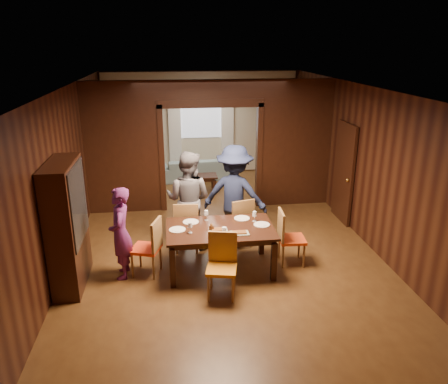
{
  "coord_description": "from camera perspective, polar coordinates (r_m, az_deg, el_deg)",
  "views": [
    {
      "loc": [
        -0.92,
        -7.9,
        3.68
      ],
      "look_at": [
        0.04,
        -0.4,
        1.05
      ],
      "focal_mm": 35.0,
      "sensor_mm": 36.0,
      "label": 1
    }
  ],
  "objects": [
    {
      "name": "chair_far_l",
      "position": [
        8.02,
        -4.88,
        -4.36
      ],
      "size": [
        0.48,
        0.48,
        0.97
      ],
      "primitive_type": null,
      "rotation": [
        0.0,
        0.0,
        3.05
      ],
      "color": "#BF5111",
      "rests_on": "floor"
    },
    {
      "name": "plate_left",
      "position": [
        7.17,
        -6.12,
        -4.91
      ],
      "size": [
        0.27,
        0.27,
        0.01
      ],
      "primitive_type": "cylinder",
      "color": "silver",
      "rests_on": "dining_table"
    },
    {
      "name": "wineglass_left",
      "position": [
        7.01,
        -4.45,
        -4.68
      ],
      "size": [
        0.08,
        0.08,
        0.18
      ],
      "primitive_type": null,
      "color": "silver",
      "rests_on": "dining_table"
    },
    {
      "name": "plate_right",
      "position": [
        7.35,
        4.95,
        -4.26
      ],
      "size": [
        0.27,
        0.27,
        0.01
      ],
      "primitive_type": "cylinder",
      "color": "silver",
      "rests_on": "dining_table"
    },
    {
      "name": "wineglass_right",
      "position": [
        7.45,
        4.01,
        -3.2
      ],
      "size": [
        0.08,
        0.08,
        0.18
      ],
      "primitive_type": null,
      "color": "silver",
      "rests_on": "dining_table"
    },
    {
      "name": "ceiling",
      "position": [
        7.99,
        -0.66,
        13.58
      ],
      "size": [
        5.5,
        9.0,
        0.02
      ],
      "primitive_type": "cube",
      "color": "silver",
      "rests_on": "room_walls"
    },
    {
      "name": "room_walls",
      "position": [
        10.07,
        -1.88,
        6.69
      ],
      "size": [
        5.52,
        9.01,
        2.9
      ],
      "color": "black",
      "rests_on": "floor"
    },
    {
      "name": "person_grey",
      "position": [
        8.06,
        -4.68,
        -0.98
      ],
      "size": [
        1.09,
        0.99,
        1.82
      ],
      "primitive_type": "imported",
      "rotation": [
        0.0,
        0.0,
        2.72
      ],
      "color": "#5C5B63",
      "rests_on": "floor"
    },
    {
      "name": "chair_left",
      "position": [
        7.31,
        -10.18,
        -7.06
      ],
      "size": [
        0.55,
        0.55,
        0.97
      ],
      "primitive_type": null,
      "rotation": [
        0.0,
        0.0,
        -1.88
      ],
      "color": "#EF3D16",
      "rests_on": "floor"
    },
    {
      "name": "window_far",
      "position": [
        12.53,
        -3.03,
        10.06
      ],
      "size": [
        1.2,
        0.03,
        1.3
      ],
      "primitive_type": "cube",
      "color": "silver",
      "rests_on": "back_wall"
    },
    {
      "name": "chair_right",
      "position": [
        7.61,
        8.87,
        -5.88
      ],
      "size": [
        0.46,
        0.46,
        0.97
      ],
      "primitive_type": null,
      "rotation": [
        0.0,
        0.0,
        1.51
      ],
      "color": "#E54515",
      "rests_on": "floor"
    },
    {
      "name": "chair_near",
      "position": [
        6.6,
        -0.32,
        -9.76
      ],
      "size": [
        0.52,
        0.52,
        0.97
      ],
      "primitive_type": null,
      "rotation": [
        0.0,
        0.0,
        -0.21
      ],
      "color": "#C97412",
      "rests_on": "floor"
    },
    {
      "name": "wineglass_far",
      "position": [
        7.48,
        -2.35,
        -3.06
      ],
      "size": [
        0.08,
        0.08,
        0.18
      ],
      "primitive_type": null,
      "color": "silver",
      "rests_on": "dining_table"
    },
    {
      "name": "condiment_jar",
      "position": [
        7.1,
        -1.65,
        -4.62
      ],
      "size": [
        0.08,
        0.08,
        0.11
      ],
      "primitive_type": null,
      "color": "#532D13",
      "rests_on": "dining_table"
    },
    {
      "name": "door_right",
      "position": [
        9.52,
        15.41,
        2.43
      ],
      "size": [
        0.06,
        0.9,
        2.1
      ],
      "primitive_type": "cube",
      "color": "black",
      "rests_on": "floor"
    },
    {
      "name": "person_purple",
      "position": [
        7.2,
        -13.34,
        -5.26
      ],
      "size": [
        0.37,
        0.56,
        1.53
      ],
      "primitive_type": "imported",
      "rotation": [
        0.0,
        0.0,
        -1.56
      ],
      "color": "#622160",
      "rests_on": "floor"
    },
    {
      "name": "serving_bowl",
      "position": [
        7.26,
        0.44,
        -4.24
      ],
      "size": [
        0.29,
        0.29,
        0.07
      ],
      "primitive_type": "imported",
      "color": "black",
      "rests_on": "dining_table"
    },
    {
      "name": "plate_near",
      "position": [
        6.92,
        -0.24,
        -5.73
      ],
      "size": [
        0.27,
        0.27,
        0.01
      ],
      "primitive_type": "cylinder",
      "color": "white",
      "rests_on": "dining_table"
    },
    {
      "name": "platter_a",
      "position": [
        7.1,
        -0.75,
        -4.96
      ],
      "size": [
        0.3,
        0.2,
        0.04
      ],
      "primitive_type": "cube",
      "color": "gray",
      "rests_on": "dining_table"
    },
    {
      "name": "chair_far_r",
      "position": [
        8.16,
        1.9,
        -3.87
      ],
      "size": [
        0.55,
        0.55,
        0.97
      ],
      "primitive_type": null,
      "rotation": [
        0.0,
        0.0,
        3.43
      ],
      "color": "#CF6513",
      "rests_on": "floor"
    },
    {
      "name": "sofa",
      "position": [
        12.25,
        -3.78,
        3.07
      ],
      "size": [
        2.07,
        0.97,
        0.58
      ],
      "primitive_type": "imported",
      "rotation": [
        0.0,
        0.0,
        3.24
      ],
      "color": "#83A3AB",
      "rests_on": "floor"
    },
    {
      "name": "coffee_table",
      "position": [
        11.3,
        -2.96,
        1.22
      ],
      "size": [
        0.8,
        0.5,
        0.4
      ],
      "primitive_type": "cube",
      "color": "black",
      "rests_on": "floor"
    },
    {
      "name": "curtain_left",
      "position": [
        12.54,
        -6.43,
        7.88
      ],
      "size": [
        0.35,
        0.06,
        2.4
      ],
      "primitive_type": "cube",
      "color": "white",
      "rests_on": "back_wall"
    },
    {
      "name": "plate_far_l",
      "position": [
        7.45,
        -4.36,
        -3.92
      ],
      "size": [
        0.27,
        0.27,
        0.01
      ],
      "primitive_type": "cylinder",
      "color": "silver",
      "rests_on": "dining_table"
    },
    {
      "name": "plate_far_r",
      "position": [
        7.58,
        2.35,
        -3.44
      ],
      "size": [
        0.27,
        0.27,
        0.01
      ],
      "primitive_type": "cylinder",
      "color": "white",
      "rests_on": "dining_table"
    },
    {
      "name": "dining_table",
      "position": [
        7.37,
        -0.48,
        -7.41
      ],
      "size": [
        1.77,
        1.1,
        0.76
      ],
      "primitive_type": "cube",
      "color": "black",
      "rests_on": "floor"
    },
    {
      "name": "hutch",
      "position": [
        7.12,
        -19.82,
        -4.13
      ],
      "size": [
        0.4,
        1.2,
        2.0
      ],
      "primitive_type": "cube",
      "color": "black",
      "rests_on": "floor"
    },
    {
      "name": "floor",
      "position": [
        8.76,
        -0.58,
        -5.65
      ],
      "size": [
        9.0,
        9.0,
        0.0
      ],
      "primitive_type": "plane",
      "color": "#4D2E15",
      "rests_on": "ground"
    },
    {
      "name": "tumbler",
      "position": [
        6.91,
        0.03,
        -5.16
      ],
      "size": [
        0.07,
        0.07,
        0.14
      ],
      "primitive_type": "cylinder",
      "color": "white",
      "rests_on": "dining_table"
    },
    {
      "name": "curtain_right",
      "position": [
        12.65,
        0.44,
        8.1
      ],
      "size": [
        0.35,
        0.06,
        2.4
      ],
      "primitive_type": "cube",
      "color": "white",
      "rests_on": "back_wall"
    },
    {
      "name": "person_navy",
      "position": [
        8.18,
        1.41,
        -0.35
      ],
      "size": [
        1.4,
        1.11,
        1.89
      ],
      "primitive_type": "imported",
      "rotation": [
        0.0,
        0.0,
        2.76
      ],
      "color": "#171F3B",
      "rests_on": "floor"
    },
    {
      "name": "platter_b",
      "position": [
        7.0,
        2.03,
        -5.34
      ],
      "size": [
        0.3,
        0.2,
        0.04
      ],
      "primitive_type": "cube",
      "color": "gray",
      "rests_on": "dining_table"
    }
  ]
}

